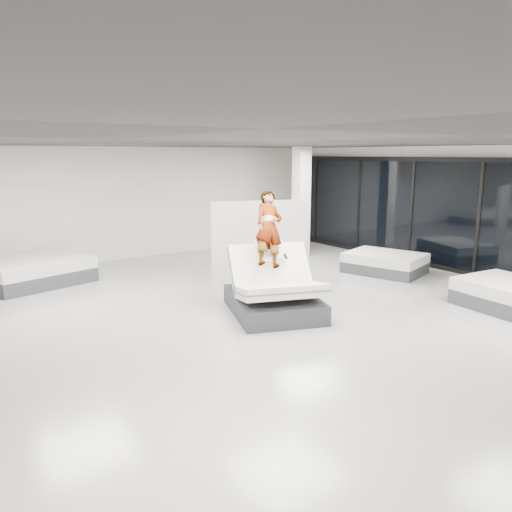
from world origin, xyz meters
name	(u,v)px	position (x,y,z in m)	size (l,w,h in m)	color
room	(289,234)	(0.00, 0.00, 1.60)	(14.00, 14.04, 3.20)	#A5A29C
hero_bed	(274,293)	(0.03, 0.46, 0.40)	(2.13, 2.44, 1.37)	#38373C
person	(269,244)	(0.14, 0.78, 1.29)	(0.59, 0.39, 1.61)	slate
remote	(285,256)	(0.23, 0.38, 1.11)	(0.05, 0.14, 0.03)	black
divider_panel	(259,245)	(0.90, 2.20, 0.99)	(2.18, 0.10, 1.98)	silver
flat_bed_right_far	(385,263)	(4.37, 1.54, 0.25)	(1.87, 2.17, 0.51)	#38373C
flat_bed_left_far	(37,271)	(-3.24, 5.39, 0.31)	(2.56, 2.17, 0.61)	#38373C
column	(301,202)	(4.00, 4.50, 1.60)	(0.40, 0.40, 3.20)	silver
storefront_glazing	(479,219)	(5.90, 0.00, 1.45)	(0.12, 13.40, 2.92)	#1D2430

